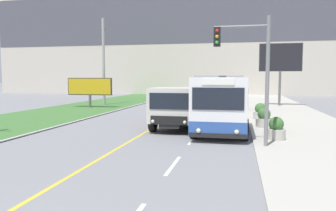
# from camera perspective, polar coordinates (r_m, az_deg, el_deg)

# --- Properties ---
(apartment_block_background) EXTENTS (80.00, 8.04, 24.81)m
(apartment_block_background) POSITION_cam_1_polar(r_m,az_deg,el_deg) (60.16, 7.67, 13.91)
(apartment_block_background) COLOR beige
(apartment_block_background) RESTS_ON ground_plane
(city_bus) EXTENTS (2.69, 5.44, 3.00)m
(city_bus) POSITION_cam_1_polar(r_m,az_deg,el_deg) (16.99, 9.21, 0.11)
(city_bus) COLOR white
(city_bus) RESTS_ON ground_plane
(dump_truck) EXTENTS (2.46, 6.36, 2.37)m
(dump_truck) POSITION_cam_1_polar(r_m,az_deg,el_deg) (18.36, 1.46, -0.43)
(dump_truck) COLOR black
(dump_truck) RESTS_ON ground_plane
(car_distant) EXTENTS (1.80, 4.30, 1.45)m
(car_distant) POSITION_cam_1_polar(r_m,az_deg,el_deg) (30.29, 11.27, 0.57)
(car_distant) COLOR maroon
(car_distant) RESTS_ON ground_plane
(utility_pole_far) EXTENTS (1.80, 0.28, 9.16)m
(utility_pole_far) POSITION_cam_1_polar(r_m,az_deg,el_deg) (35.81, -11.16, 7.55)
(utility_pole_far) COLOR #9E9E99
(utility_pole_far) RESTS_ON ground_plane
(traffic_light_mast) EXTENTS (2.28, 0.32, 5.40)m
(traffic_light_mast) POSITION_cam_1_polar(r_m,az_deg,el_deg) (13.99, 14.17, 6.99)
(traffic_light_mast) COLOR slate
(traffic_light_mast) RESTS_ON ground_plane
(billboard_large) EXTENTS (4.18, 0.24, 6.35)m
(billboard_large) POSITION_cam_1_polar(r_m,az_deg,el_deg) (35.16, 19.00, 7.55)
(billboard_large) COLOR #59595B
(billboard_large) RESTS_ON ground_plane
(billboard_small) EXTENTS (4.52, 0.24, 2.89)m
(billboard_small) POSITION_cam_1_polar(r_m,az_deg,el_deg) (32.63, -13.47, 3.13)
(billboard_small) COLOR #59595B
(billboard_small) RESTS_ON ground_plane
(planter_round_near) EXTENTS (0.83, 0.83, 1.04)m
(planter_round_near) POSITION_cam_1_polar(r_m,az_deg,el_deg) (15.84, 18.32, -3.96)
(planter_round_near) COLOR #B7B2A8
(planter_round_near) RESTS_ON sidewalk_right
(planter_round_second) EXTENTS (0.91, 0.91, 1.11)m
(planter_round_second) POSITION_cam_1_polar(r_m,az_deg,el_deg) (19.53, 16.36, -2.20)
(planter_round_second) COLOR #B7B2A8
(planter_round_second) RESTS_ON sidewalk_right
(planter_round_third) EXTENTS (0.91, 0.91, 1.10)m
(planter_round_third) POSITION_cam_1_polar(r_m,az_deg,el_deg) (23.27, 15.76, -1.09)
(planter_round_third) COLOR #B7B2A8
(planter_round_third) RESTS_ON sidewalk_right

